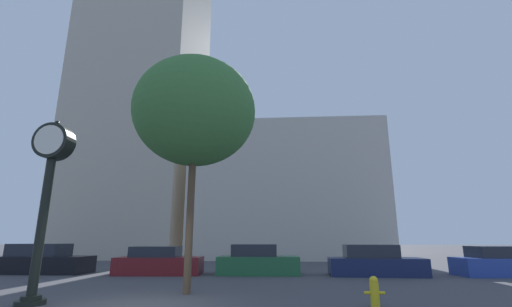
{
  "coord_description": "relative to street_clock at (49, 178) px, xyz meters",
  "views": [
    {
      "loc": [
        3.63,
        -8.82,
        1.63
      ],
      "look_at": [
        2.29,
        10.8,
        6.56
      ],
      "focal_mm": 24.0,
      "sensor_mm": 36.0,
      "label": 1
    }
  ],
  "objects": [
    {
      "name": "building_storefront_row",
      "position": [
        7.05,
        23.83,
        2.41
      ],
      "size": [
        16.33,
        12.0,
        11.42
      ],
      "color": "beige",
      "rests_on": "ground_plane"
    },
    {
      "name": "street_clock",
      "position": [
        0.0,
        0.0,
        0.0
      ],
      "size": [
        1.03,
        0.73,
        4.97
      ],
      "color": "black",
      "rests_on": "ground_plane"
    },
    {
      "name": "car_green",
      "position": [
        5.31,
        8.1,
        -2.71
      ],
      "size": [
        3.88,
        1.81,
        1.39
      ],
      "rotation": [
        0.0,
        0.0,
        0.02
      ],
      "color": "#236038",
      "rests_on": "ground_plane"
    },
    {
      "name": "building_tall_tower",
      "position": [
        -7.59,
        23.83,
        15.42
      ],
      "size": [
        10.77,
        12.0,
        37.42
      ],
      "color": "#BCB29E",
      "rests_on": "ground_plane"
    },
    {
      "name": "fire_hydrant_near",
      "position": [
        8.77,
        0.41,
        -2.93
      ],
      "size": [
        0.51,
        0.22,
        0.72
      ],
      "color": "yellow",
      "rests_on": "ground_plane"
    },
    {
      "name": "car_black",
      "position": [
        -5.4,
        7.94,
        -2.7
      ],
      "size": [
        4.6,
        1.78,
        1.41
      ],
      "rotation": [
        0.0,
        0.0,
        -0.0
      ],
      "color": "black",
      "rests_on": "ground_plane"
    },
    {
      "name": "car_maroon",
      "position": [
        0.59,
        7.8,
        -2.75
      ],
      "size": [
        4.08,
        1.99,
        1.29
      ],
      "rotation": [
        0.0,
        0.0,
        0.06
      ],
      "color": "maroon",
      "rests_on": "ground_plane"
    },
    {
      "name": "car_navy",
      "position": [
        10.75,
        7.87,
        -2.72
      ],
      "size": [
        4.31,
        1.9,
        1.38
      ],
      "rotation": [
        0.0,
        0.0,
        -0.04
      ],
      "color": "#19234C",
      "rests_on": "ground_plane"
    },
    {
      "name": "car_blue",
      "position": [
        16.61,
        8.1,
        -2.74
      ],
      "size": [
        4.38,
        1.9,
        1.32
      ],
      "rotation": [
        0.0,
        0.0,
        0.04
      ],
      "color": "#28429E",
      "rests_on": "ground_plane"
    },
    {
      "name": "bare_tree",
      "position": [
        3.52,
        2.01,
        2.62
      ],
      "size": [
        4.21,
        4.21,
        7.83
      ],
      "color": "brown",
      "rests_on": "ground_plane"
    }
  ]
}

